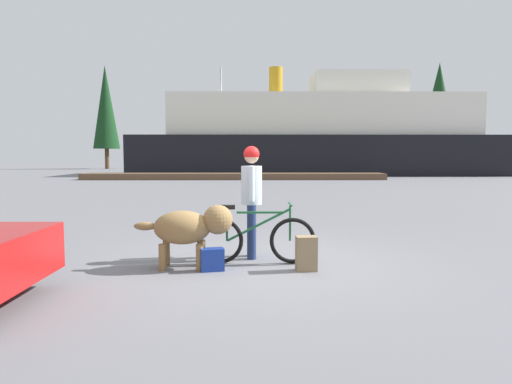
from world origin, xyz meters
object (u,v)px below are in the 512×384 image
object	(u,v)px
person_cyclist	(252,191)
ferry_boat	(321,137)
backpack	(306,254)
bicycle	(255,239)
handbag_pannier	(212,260)
sailboat_moored	(221,169)
dog	(190,227)

from	to	relation	value
person_cyclist	ferry_boat	size ratio (longest dim) A/B	0.06
ferry_boat	backpack	bearing A→B (deg)	-98.77
bicycle	backpack	xyz separation A→B (m)	(0.70, -0.42, -0.13)
handbag_pannier	sailboat_moored	bearing A→B (deg)	93.58
person_cyclist	sailboat_moored	size ratio (longest dim) A/B	0.21
person_cyclist	sailboat_moored	bearing A→B (deg)	94.78
bicycle	backpack	size ratio (longest dim) A/B	3.64
backpack	person_cyclist	bearing A→B (deg)	132.53
dog	ferry_boat	bearing A→B (deg)	78.32
sailboat_moored	bicycle	bearing A→B (deg)	-85.17
backpack	handbag_pannier	bearing A→B (deg)	179.84
sailboat_moored	backpack	bearing A→B (deg)	-83.87
backpack	sailboat_moored	bearing A→B (deg)	96.13
person_cyclist	ferry_boat	bearing A→B (deg)	79.63
bicycle	person_cyclist	size ratio (longest dim) A/B	1.01
ferry_boat	sailboat_moored	bearing A→B (deg)	-162.36
dog	handbag_pannier	distance (m)	0.56
bicycle	sailboat_moored	xyz separation A→B (m)	(-2.42, 28.67, 0.13)
person_cyclist	sailboat_moored	xyz separation A→B (m)	(-2.36, 28.26, -0.54)
dog	sailboat_moored	size ratio (longest dim) A/B	0.17
person_cyclist	backpack	distance (m)	1.38
person_cyclist	backpack	size ratio (longest dim) A/B	3.62
handbag_pannier	sailboat_moored	size ratio (longest dim) A/B	0.04
person_cyclist	backpack	xyz separation A→B (m)	(0.76, -0.83, -0.81)
dog	ferry_boat	world-z (taller)	ferry_boat
dog	handbag_pannier	size ratio (longest dim) A/B	4.36
ferry_boat	bicycle	bearing A→B (deg)	-100.14
backpack	handbag_pannier	xyz separation A→B (m)	(-1.30, 0.00, -0.08)
bicycle	backpack	distance (m)	0.83
handbag_pannier	sailboat_moored	distance (m)	29.14
dog	bicycle	bearing A→B (deg)	15.36
person_cyclist	handbag_pannier	size ratio (longest dim) A/B	5.43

